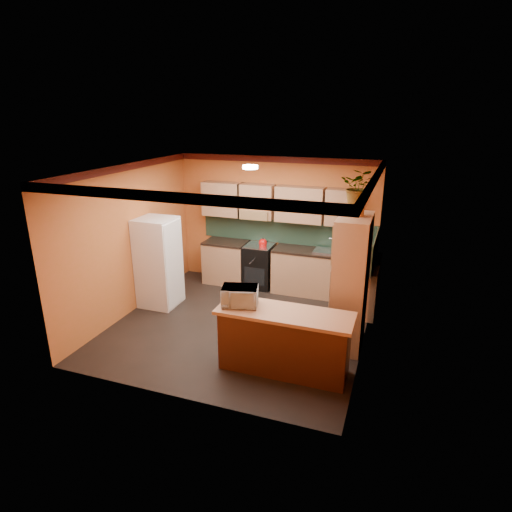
# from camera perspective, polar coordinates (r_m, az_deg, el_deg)

# --- Properties ---
(room_shell) EXTENTS (4.24, 4.24, 2.72)m
(room_shell) POSITION_cam_1_polar(r_m,az_deg,el_deg) (7.08, -1.49, 6.87)
(room_shell) COLOR black
(room_shell) RESTS_ON ground
(base_cabinets_back) EXTENTS (3.65, 0.60, 0.88)m
(base_cabinets_back) POSITION_cam_1_polar(r_m,az_deg,el_deg) (8.84, 4.25, -1.87)
(base_cabinets_back) COLOR tan
(base_cabinets_back) RESTS_ON ground
(countertop_back) EXTENTS (3.65, 0.62, 0.04)m
(countertop_back) POSITION_cam_1_polar(r_m,az_deg,el_deg) (8.69, 4.32, 0.97)
(countertop_back) COLOR black
(countertop_back) RESTS_ON base_cabinets_back
(stove) EXTENTS (0.58, 0.58, 0.91)m
(stove) POSITION_cam_1_polar(r_m,az_deg,el_deg) (9.00, 0.41, -1.32)
(stove) COLOR black
(stove) RESTS_ON ground
(kettle) EXTENTS (0.19, 0.19, 0.18)m
(kettle) POSITION_cam_1_polar(r_m,az_deg,el_deg) (8.75, 0.93, 1.85)
(kettle) COLOR red
(kettle) RESTS_ON stove
(sink) EXTENTS (0.48, 0.40, 0.03)m
(sink) POSITION_cam_1_polar(r_m,az_deg,el_deg) (8.52, 9.36, 0.65)
(sink) COLOR silver
(sink) RESTS_ON countertop_back
(base_cabinets_right) EXTENTS (0.60, 0.80, 0.88)m
(base_cabinets_right) POSITION_cam_1_polar(r_m,az_deg,el_deg) (8.00, 12.92, -4.59)
(base_cabinets_right) COLOR tan
(base_cabinets_right) RESTS_ON ground
(countertop_right) EXTENTS (0.62, 0.80, 0.04)m
(countertop_right) POSITION_cam_1_polar(r_m,az_deg,el_deg) (7.84, 13.16, -1.50)
(countertop_right) COLOR black
(countertop_right) RESTS_ON base_cabinets_right
(fridge) EXTENTS (0.68, 0.66, 1.70)m
(fridge) POSITION_cam_1_polar(r_m,az_deg,el_deg) (8.24, -12.88, -0.84)
(fridge) COLOR white
(fridge) RESTS_ON ground
(pantry) EXTENTS (0.48, 0.90, 2.10)m
(pantry) POSITION_cam_1_polar(r_m,az_deg,el_deg) (6.72, 12.50, -3.54)
(pantry) COLOR tan
(pantry) RESTS_ON ground
(fern_pot) EXTENTS (0.22, 0.22, 0.16)m
(fern_pot) POSITION_cam_1_polar(r_m,az_deg,el_deg) (6.43, 13.27, 5.98)
(fern_pot) COLOR #9F5926
(fern_pot) RESTS_ON pantry
(fern) EXTENTS (0.51, 0.45, 0.52)m
(fern) POSITION_cam_1_polar(r_m,az_deg,el_deg) (6.37, 13.49, 8.96)
(fern) COLOR tan
(fern) RESTS_ON fern_pot
(breakfast_bar) EXTENTS (1.80, 0.55, 0.88)m
(breakfast_bar) POSITION_cam_1_polar(r_m,az_deg,el_deg) (6.17, 3.74, -11.52)
(breakfast_bar) COLOR #4B2211
(breakfast_bar) RESTS_ON ground
(bar_top) EXTENTS (1.90, 0.65, 0.05)m
(bar_top) POSITION_cam_1_polar(r_m,az_deg,el_deg) (5.95, 3.84, -7.65)
(bar_top) COLOR #AF7A55
(bar_top) RESTS_ON breakfast_bar
(microwave) EXTENTS (0.57, 0.46, 0.28)m
(microwave) POSITION_cam_1_polar(r_m,az_deg,el_deg) (6.07, -2.17, -5.35)
(microwave) COLOR white
(microwave) RESTS_ON bar_top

